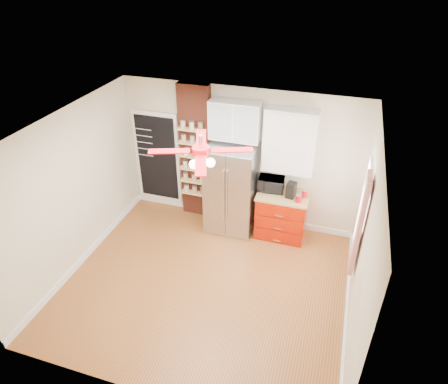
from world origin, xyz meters
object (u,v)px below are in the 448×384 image
(coffee_maker, at_px, (291,190))
(pantry_jar_oats, at_px, (186,152))
(canister_left, at_px, (299,199))
(ceiling_fan, at_px, (201,151))
(toaster_oven, at_px, (271,184))
(red_cabinet, at_px, (282,215))
(fridge, at_px, (231,189))

(coffee_maker, xyz_separation_m, pantry_jar_oats, (-2.04, 0.12, 0.39))
(canister_left, xyz_separation_m, pantry_jar_oats, (-2.19, 0.25, 0.46))
(coffee_maker, distance_m, canister_left, 0.21)
(ceiling_fan, relative_size, pantry_jar_oats, 12.00)
(toaster_oven, xyz_separation_m, canister_left, (0.54, -0.25, -0.06))
(red_cabinet, bearing_deg, toaster_oven, 161.27)
(red_cabinet, bearing_deg, canister_left, -28.85)
(red_cabinet, distance_m, ceiling_fan, 2.75)
(coffee_maker, bearing_deg, canister_left, -28.09)
(fridge, xyz_separation_m, pantry_jar_oats, (-0.93, 0.14, 0.56))
(fridge, distance_m, canister_left, 1.27)
(fridge, distance_m, toaster_oven, 0.75)
(ceiling_fan, xyz_separation_m, coffee_maker, (1.05, 1.65, -1.38))
(red_cabinet, height_order, coffee_maker, coffee_maker)
(ceiling_fan, height_order, canister_left, ceiling_fan)
(toaster_oven, relative_size, pantry_jar_oats, 3.96)
(coffee_maker, bearing_deg, fridge, -168.73)
(coffee_maker, relative_size, canister_left, 2.04)
(red_cabinet, height_order, pantry_jar_oats, pantry_jar_oats)
(red_cabinet, height_order, toaster_oven, toaster_oven)
(fridge, bearing_deg, pantry_jar_oats, 171.51)
(fridge, height_order, coffee_maker, fridge)
(fridge, xyz_separation_m, red_cabinet, (0.97, 0.05, -0.42))
(pantry_jar_oats, bearing_deg, red_cabinet, -2.69)
(canister_left, distance_m, pantry_jar_oats, 2.26)
(pantry_jar_oats, bearing_deg, toaster_oven, -0.12)
(toaster_oven, relative_size, canister_left, 3.37)
(fridge, xyz_separation_m, ceiling_fan, (0.05, -1.63, 1.55))
(ceiling_fan, bearing_deg, coffee_maker, 57.38)
(ceiling_fan, bearing_deg, pantry_jar_oats, 119.06)
(fridge, distance_m, coffee_maker, 1.12)
(canister_left, height_order, pantry_jar_oats, pantry_jar_oats)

